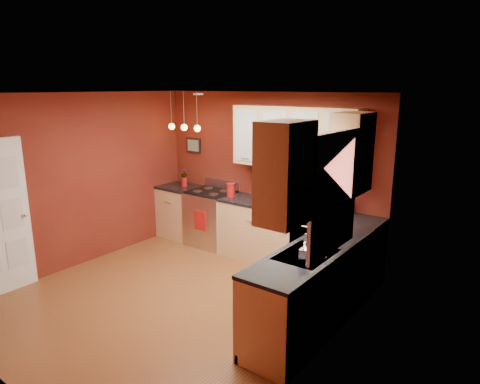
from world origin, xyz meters
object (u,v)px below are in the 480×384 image
Objects in this scene: gas_range at (211,218)px; sink at (306,256)px; red_canister at (231,190)px; coffee_maker at (340,205)px; soap_pump at (304,252)px.

sink is (2.62, -1.50, 0.43)m from gas_range.
coffee_maker reaches higher than red_canister.
gas_range is at bearing 150.22° from sink.
red_canister is (-2.15, 1.45, 0.14)m from sink.
gas_range is 3.05m from sink.
gas_range is 3.23m from soap_pump.
red_canister is at bearing 143.54° from soap_pump.
sink is 2.60m from red_canister.
sink reaches higher than red_canister.
soap_pump is at bearing -32.16° from gas_range.
gas_range is 1.59× the size of sink.
sink reaches higher than soap_pump.
soap_pump is at bearing -36.46° from red_canister.
gas_range is 0.74m from red_canister.
coffee_maker is (1.80, 0.18, 0.01)m from red_canister.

